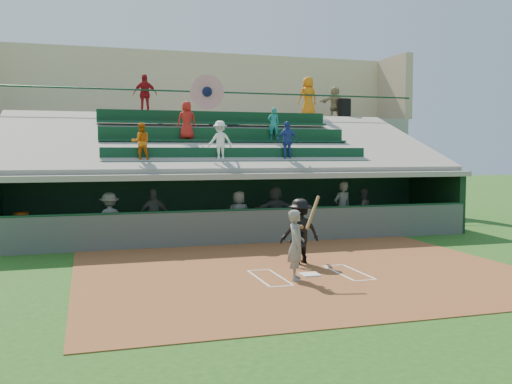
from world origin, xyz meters
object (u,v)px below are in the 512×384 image
object	(u,v)px
water_cooler	(21,219)
trash_bin	(344,109)
batter_at_plate	(296,244)
white_table	(25,236)
home_plate	(310,274)
catcher	(298,243)

from	to	relation	value
water_cooler	trash_bin	bearing A→B (deg)	24.24
batter_at_plate	water_cooler	size ratio (longest dim) A/B	4.56
batter_at_plate	white_table	distance (m)	9.49
home_plate	trash_bin	bearing A→B (deg)	61.48
white_table	catcher	bearing A→B (deg)	-31.86
home_plate	batter_at_plate	xyz separation A→B (m)	(-0.50, -0.38, 0.81)
water_cooler	batter_at_plate	bearing A→B (deg)	-45.90
water_cooler	trash_bin	xyz separation A→B (m)	(14.00, 6.30, 4.18)
home_plate	water_cooler	distance (m)	9.60
home_plate	white_table	world-z (taller)	white_table
batter_at_plate	trash_bin	size ratio (longest dim) A/B	2.07
home_plate	catcher	bearing A→B (deg)	81.14
home_plate	batter_at_plate	distance (m)	1.03
home_plate	catcher	distance (m)	1.52
white_table	trash_bin	size ratio (longest dim) A/B	0.77
home_plate	batter_at_plate	world-z (taller)	batter_at_plate
catcher	water_cooler	distance (m)	8.87
white_table	trash_bin	distance (m)	15.97
batter_at_plate	white_table	size ratio (longest dim) A/B	2.68
home_plate	water_cooler	world-z (taller)	water_cooler
water_cooler	trash_bin	distance (m)	15.91
batter_at_plate	water_cooler	world-z (taller)	batter_at_plate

